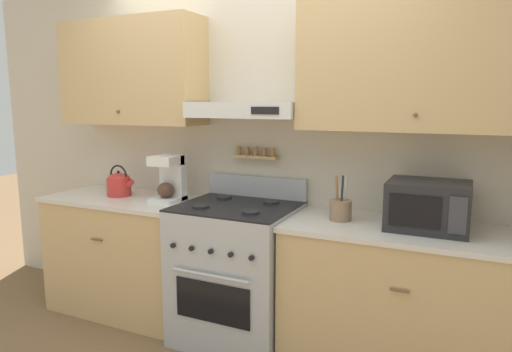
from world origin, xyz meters
TOP-DOWN VIEW (x-y plane):
  - wall_back at (0.06, 0.59)m, footprint 5.20×0.46m
  - counter_left at (-0.99, 0.33)m, footprint 1.20×0.64m
  - counter_right at (1.11, 0.33)m, footprint 1.44×0.64m
  - stove_range at (-0.00, 0.29)m, footprint 0.77×0.71m
  - tea_kettle at (-1.05, 0.34)m, footprint 0.24×0.19m
  - coffee_maker at (-0.60, 0.37)m, footprint 0.20×0.23m
  - microwave at (1.20, 0.36)m, footprint 0.45×0.37m
  - utensil_crock at (0.70, 0.34)m, footprint 0.14×0.14m

SIDE VIEW (x-z plane):
  - counter_right at x=1.11m, z-range 0.00..0.91m
  - counter_left at x=-0.99m, z-range 0.00..0.91m
  - stove_range at x=0.00m, z-range -0.07..1.03m
  - utensil_crock at x=0.70m, z-range 0.84..1.12m
  - tea_kettle at x=-1.05m, z-range 0.88..1.13m
  - microwave at x=1.20m, z-range 0.91..1.19m
  - coffee_maker at x=-0.60m, z-range 0.91..1.25m
  - wall_back at x=0.06m, z-range 0.23..2.78m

